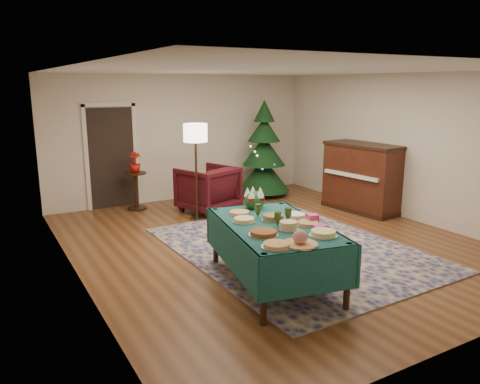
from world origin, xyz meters
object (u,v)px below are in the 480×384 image
gift_box (312,218)px  potted_plant (135,167)px  christmas_tree (264,153)px  piano (362,178)px  armchair (208,187)px  buffet_table (274,236)px  floor_lamp (195,139)px  side_table (136,191)px

gift_box → potted_plant: (-0.81, 4.62, 0.03)m
christmas_tree → piano: (0.97, -2.13, -0.31)m
armchair → piano: (2.71, -1.47, 0.16)m
buffet_table → floor_lamp: (0.39, 3.16, 0.89)m
potted_plant → piano: size_ratio=0.25×
armchair → potted_plant: armchair is taller
armchair → christmas_tree: christmas_tree is taller
floor_lamp → christmas_tree: christmas_tree is taller
side_table → piano: piano is taller
floor_lamp → side_table: (-0.75, 1.28, -1.15)m
side_table → buffet_table: bearing=-85.3°
buffet_table → christmas_tree: bearing=58.8°
buffet_table → piano: piano is taller
piano → floor_lamp: bearing=161.6°
gift_box → christmas_tree: christmas_tree is taller
buffet_table → potted_plant: (-0.36, 4.45, 0.24)m
buffet_table → armchair: armchair is taller
piano → buffet_table: bearing=-149.2°
side_table → gift_box: bearing=-80.0°
gift_box → piano: bearing=36.6°
floor_lamp → side_table: bearing=120.4°
side_table → armchair: bearing=-35.9°
potted_plant → christmas_tree: 2.94m
armchair → piano: 3.09m
armchair → buffet_table: bearing=58.4°
buffet_table → piano: 4.12m
gift_box → christmas_tree: (2.12, 4.42, 0.12)m
armchair → christmas_tree: size_ratio=0.47×
piano → potted_plant: bearing=149.1°
floor_lamp → piano: size_ratio=1.10×
buffet_table → side_table: buffet_table is taller
gift_box → piano: piano is taller
side_table → christmas_tree: (2.93, -0.20, 0.60)m
buffet_table → gift_box: size_ratio=17.58×
buffet_table → gift_box: (0.45, -0.18, 0.21)m
gift_box → armchair: armchair is taller
christmas_tree → piano: size_ratio=1.32×
buffet_table → potted_plant: bearing=94.7°
christmas_tree → gift_box: bearing=-115.6°
floor_lamp → piano: floor_lamp is taller
armchair → piano: bearing=133.0°
armchair → floor_lamp: floor_lamp is taller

